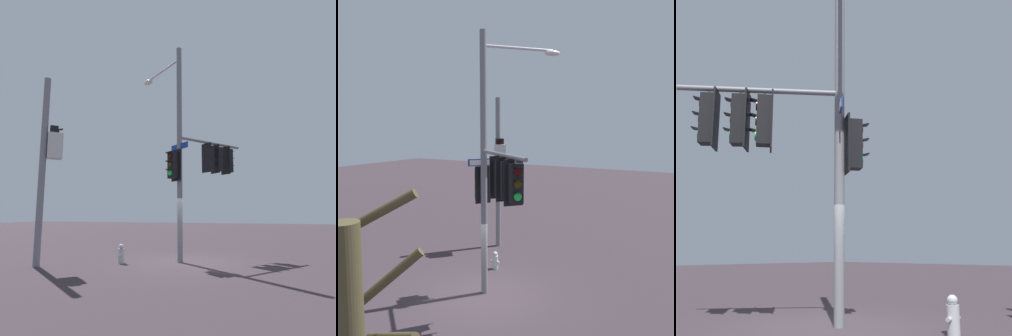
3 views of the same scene
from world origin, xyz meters
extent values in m
plane|color=#382E34|center=(0.00, 0.00, 0.00)|extent=(80.00, 80.00, 0.00)
cylinder|color=slate|center=(0.10, -0.19, 4.51)|extent=(0.22, 0.22, 9.02)
cylinder|color=slate|center=(-1.28, 0.93, 5.03)|extent=(2.83, 2.33, 0.12)
cube|color=black|center=(-1.19, 0.86, 4.33)|extent=(0.45, 0.47, 1.10)
cube|color=black|center=(-1.05, 0.76, 4.33)|extent=(0.35, 0.48, 1.30)
cylinder|color=#2F0403|center=(-1.32, 0.95, 4.67)|extent=(0.15, 0.20, 0.22)
cube|color=black|center=(-1.39, 0.99, 4.79)|extent=(0.25, 0.26, 0.06)
cylinder|color=#352504|center=(-1.32, 0.95, 4.33)|extent=(0.15, 0.20, 0.22)
cube|color=black|center=(-1.39, 0.99, 4.45)|extent=(0.25, 0.26, 0.06)
cylinder|color=#19D147|center=(-1.32, 0.95, 3.99)|extent=(0.15, 0.20, 0.22)
cube|color=black|center=(-1.39, 0.99, 4.11)|extent=(0.25, 0.26, 0.06)
cylinder|color=slate|center=(-1.19, 0.86, 4.95)|extent=(0.04, 0.04, 0.15)
cube|color=black|center=(-1.60, 1.19, 4.33)|extent=(0.46, 0.47, 1.10)
cube|color=black|center=(-1.48, 1.08, 4.33)|extent=(0.41, 0.44, 1.30)
cylinder|color=#2F0403|center=(-1.72, 1.30, 4.67)|extent=(0.17, 0.18, 0.22)
cube|color=black|center=(-1.78, 1.35, 4.79)|extent=(0.26, 0.26, 0.06)
cylinder|color=#352504|center=(-1.72, 1.30, 4.33)|extent=(0.17, 0.18, 0.22)
cube|color=black|center=(-1.78, 1.35, 4.45)|extent=(0.26, 0.26, 0.06)
cylinder|color=#19D147|center=(-1.72, 1.30, 3.99)|extent=(0.17, 0.18, 0.22)
cube|color=black|center=(-1.78, 1.35, 4.11)|extent=(0.26, 0.26, 0.06)
cylinder|color=slate|center=(-1.60, 1.19, 4.95)|extent=(0.04, 0.04, 0.15)
cube|color=black|center=(-2.12, 1.61, 4.33)|extent=(0.46, 0.47, 1.10)
cube|color=black|center=(-1.99, 1.50, 4.33)|extent=(0.39, 0.45, 1.30)
cylinder|color=#2F0403|center=(-2.24, 1.72, 4.67)|extent=(0.16, 0.19, 0.22)
cube|color=black|center=(-2.30, 1.77, 4.79)|extent=(0.26, 0.26, 0.06)
cylinder|color=#352504|center=(-2.24, 1.72, 4.33)|extent=(0.16, 0.19, 0.22)
cube|color=black|center=(-2.30, 1.77, 4.45)|extent=(0.26, 0.26, 0.06)
cylinder|color=#19D147|center=(-2.24, 1.72, 3.99)|extent=(0.16, 0.19, 0.22)
cube|color=black|center=(-2.30, 1.77, 4.11)|extent=(0.26, 0.26, 0.06)
cylinder|color=slate|center=(-2.12, 1.61, 4.95)|extent=(0.04, 0.04, 0.15)
cube|color=black|center=(0.36, -0.40, 3.84)|extent=(0.45, 0.47, 1.10)
cube|color=black|center=(0.22, -0.31, 3.84)|extent=(0.35, 0.48, 1.30)
cylinder|color=#2F0403|center=(0.50, -0.50, 4.18)|extent=(0.15, 0.20, 0.22)
cube|color=black|center=(0.56, -0.54, 4.30)|extent=(0.25, 0.26, 0.06)
cylinder|color=#352504|center=(0.50, -0.50, 3.84)|extent=(0.15, 0.20, 0.22)
cube|color=black|center=(0.56, -0.54, 3.96)|extent=(0.25, 0.26, 0.06)
cylinder|color=#19D147|center=(0.50, -0.50, 3.50)|extent=(0.15, 0.20, 0.22)
cube|color=black|center=(0.56, -0.54, 3.62)|extent=(0.25, 0.26, 0.06)
cube|color=navy|center=(0.10, -0.19, 4.64)|extent=(0.72, 0.87, 0.24)
cube|color=white|center=(0.09, -0.18, 4.64)|extent=(0.64, 0.78, 0.18)
cylinder|color=#B2B2B7|center=(0.97, -2.32, 0.28)|extent=(0.24, 0.24, 0.55)
sphere|color=#B2B2B7|center=(0.97, -2.32, 0.63)|extent=(0.20, 0.20, 0.20)
cylinder|color=#B2B2B7|center=(0.83, -2.32, 0.30)|extent=(0.10, 0.09, 0.09)
cylinder|color=#B2B2B7|center=(1.11, -2.32, 0.30)|extent=(0.10, 0.09, 0.09)
camera|label=1|loc=(11.66, 2.61, 1.97)|focal=31.32mm
camera|label=2|loc=(-7.05, 10.67, 5.92)|focal=41.01mm
camera|label=3|loc=(-6.30, -6.72, 1.52)|focal=45.68mm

